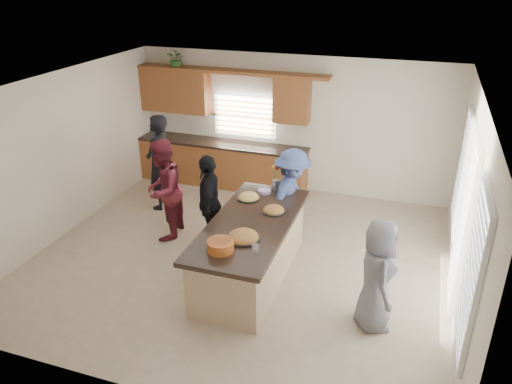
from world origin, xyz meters
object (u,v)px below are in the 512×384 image
(woman_left_back, at_px, (159,162))
(woman_right_back, at_px, (292,198))
(salad_bowl, at_px, (220,245))
(woman_left_front, at_px, (209,202))
(woman_left_mid, at_px, (163,190))
(island, at_px, (251,251))
(woman_right_front, at_px, (377,276))

(woman_left_back, relative_size, woman_right_back, 1.10)
(salad_bowl, height_order, woman_right_back, woman_right_back)
(woman_left_front, bearing_deg, woman_left_back, -144.29)
(woman_left_back, distance_m, woman_left_mid, 1.21)
(island, xyz_separation_m, woman_left_back, (-2.48, 1.74, 0.48))
(island, height_order, woman_left_mid, woman_left_mid)
(island, distance_m, woman_left_back, 3.07)
(woman_left_back, relative_size, woman_left_mid, 1.05)
(woman_right_front, bearing_deg, woman_right_back, 23.64)
(island, height_order, woman_left_front, woman_left_front)
(salad_bowl, bearing_deg, woman_left_mid, 136.95)
(woman_left_front, height_order, woman_right_front, woman_left_front)
(woman_left_mid, xyz_separation_m, woman_right_front, (3.72, -1.26, -0.12))
(woman_left_back, bearing_deg, woman_left_front, 50.83)
(island, height_order, woman_right_front, woman_right_front)
(woman_left_back, relative_size, woman_left_front, 1.13)
(salad_bowl, distance_m, woman_left_mid, 2.36)
(woman_left_front, bearing_deg, island, 37.74)
(woman_left_mid, bearing_deg, woman_left_back, -155.56)
(island, relative_size, woman_left_back, 1.46)
(woman_left_mid, height_order, woman_right_front, woman_left_mid)
(salad_bowl, xyz_separation_m, woman_left_back, (-2.37, 2.64, -0.10))
(woman_left_mid, bearing_deg, salad_bowl, 39.24)
(woman_left_back, bearing_deg, woman_right_back, 75.65)
(woman_right_front, bearing_deg, woman_left_back, 43.66)
(salad_bowl, bearing_deg, woman_left_front, 118.68)
(woman_right_back, bearing_deg, woman_left_front, 121.18)
(woman_right_back, bearing_deg, island, 172.68)
(woman_left_mid, relative_size, woman_right_front, 1.15)
(woman_left_mid, relative_size, woman_right_back, 1.05)
(woman_left_mid, height_order, woman_right_back, woman_left_mid)
(woman_left_mid, bearing_deg, woman_right_front, 63.60)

